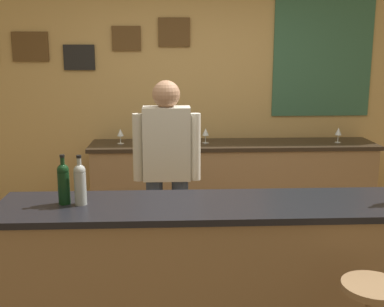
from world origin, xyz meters
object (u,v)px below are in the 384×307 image
at_px(wine_bottle_a, 64,182).
at_px(wine_glass_a, 120,133).
at_px(wine_glass_b, 155,134).
at_px(wine_bottle_b, 80,183).
at_px(wine_glass_c, 206,132).
at_px(wine_glass_d, 338,132).
at_px(bartender, 167,169).

relative_size(wine_bottle_a, wine_glass_a, 1.97).
bearing_deg(wine_glass_b, wine_glass_a, 165.31).
xyz_separation_m(wine_bottle_b, wine_glass_b, (0.40, 1.96, -0.05)).
bearing_deg(wine_glass_c, wine_glass_a, 179.82).
bearing_deg(wine_glass_a, wine_glass_d, -1.03).
bearing_deg(wine_glass_c, wine_bottle_a, -116.44).
bearing_deg(wine_bottle_a, wine_bottle_b, -10.04).
distance_m(wine_bottle_b, wine_glass_b, 2.00).
height_order(bartender, wine_glass_b, bartender).
bearing_deg(wine_glass_a, wine_glass_b, -14.69).
distance_m(wine_bottle_a, wine_glass_b, 2.01).
bearing_deg(bartender, wine_glass_d, 34.54).
distance_m(wine_glass_b, wine_glass_d, 1.89).
xyz_separation_m(wine_bottle_a, wine_glass_d, (2.39, 2.00, -0.05)).
relative_size(wine_glass_b, wine_glass_d, 1.00).
xyz_separation_m(wine_glass_b, wine_glass_c, (0.52, 0.09, 0.00)).
bearing_deg(wine_bottle_b, wine_glass_c, 66.10).
xyz_separation_m(wine_bottle_b, wine_glass_d, (2.29, 2.02, -0.05)).
bearing_deg(wine_glass_b, wine_glass_c, 10.07).
xyz_separation_m(bartender, wine_bottle_a, (-0.62, -0.78, 0.12)).
xyz_separation_m(wine_bottle_a, wine_glass_c, (1.01, 2.04, -0.05)).
height_order(bartender, wine_bottle_b, bartender).
distance_m(wine_bottle_a, wine_glass_d, 3.12).
xyz_separation_m(wine_bottle_a, wine_glass_b, (0.50, 1.95, -0.05)).
relative_size(wine_glass_b, wine_glass_c, 1.00).
bearing_deg(wine_bottle_b, wine_glass_b, 78.62).
xyz_separation_m(wine_glass_c, wine_glass_d, (1.38, -0.04, 0.00)).
bearing_deg(wine_glass_b, wine_glass_d, 1.62).
bearing_deg(wine_bottle_a, wine_glass_d, 39.90).
xyz_separation_m(wine_glass_a, wine_glass_b, (0.36, -0.09, 0.00)).
bearing_deg(wine_glass_d, wine_glass_a, 178.97).
bearing_deg(wine_bottle_a, wine_glass_a, 86.14).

